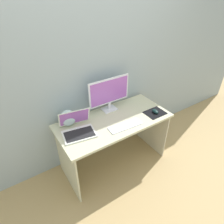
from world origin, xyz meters
TOP-DOWN VIEW (x-y plane):
  - ground_plane at (0.00, 0.00)m, footprint 8.00×8.00m
  - wall_back at (0.00, 0.37)m, footprint 6.00×0.04m
  - desk at (0.00, 0.00)m, footprint 1.36×0.63m
  - monitor at (0.08, 0.22)m, footprint 0.55×0.14m
  - laptop at (-0.45, 0.03)m, footprint 0.39×0.37m
  - fishbowl at (-0.48, 0.22)m, footprint 0.18×0.18m
  - keyboard_external at (0.04, -0.17)m, footprint 0.41×0.15m
  - mousepad at (0.51, -0.16)m, footprint 0.25×0.20m
  - mouse at (0.51, -0.15)m, footprint 0.07×0.11m

SIDE VIEW (x-z plane):
  - ground_plane at x=0.00m, z-range 0.00..0.00m
  - desk at x=0.00m, z-range 0.21..0.92m
  - mousepad at x=0.51m, z-range 0.71..0.72m
  - keyboard_external at x=0.04m, z-range 0.71..0.72m
  - mouse at x=0.51m, z-range 0.72..0.75m
  - laptop at x=-0.45m, z-range 0.65..0.88m
  - fishbowl at x=-0.48m, z-range 0.71..0.89m
  - monitor at x=0.08m, z-range 0.74..1.17m
  - wall_back at x=0.00m, z-range 0.00..2.50m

